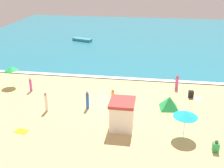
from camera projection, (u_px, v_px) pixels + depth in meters
name	position (u px, v px, depth m)	size (l,w,h in m)	color
ground_plane	(113.00, 102.00, 28.41)	(60.00, 60.00, 0.00)	#D8B775
ocean_water	(135.00, 37.00, 53.85)	(60.00, 44.00, 0.10)	teal
wave_breaker_foam	(121.00, 78.00, 34.10)	(57.00, 0.70, 0.01)	white
lifeguard_cabana	(122.00, 114.00, 23.39)	(2.07, 2.36, 2.52)	white
beach_umbrella_3	(186.00, 114.00, 21.83)	(2.30, 2.30, 2.32)	silver
beach_umbrella_4	(11.00, 69.00, 31.36)	(2.20, 2.19, 2.39)	silver
beach_tent	(169.00, 103.00, 26.79)	(2.45, 2.45, 1.27)	green
beachgoer_0	(46.00, 102.00, 26.23)	(0.39, 0.39, 1.91)	white
beachgoer_2	(191.00, 94.00, 29.15)	(0.53, 0.53, 0.95)	black
beachgoer_4	(113.00, 97.00, 27.63)	(0.45, 0.45, 1.59)	orange
beachgoer_5	(87.00, 100.00, 26.73)	(0.42, 0.42, 1.80)	blue
beachgoer_7	(31.00, 85.00, 30.46)	(0.37, 0.37, 1.61)	#D84CA5
beachgoer_9	(216.00, 146.00, 20.65)	(0.47, 0.47, 0.98)	green
beachgoer_10	(177.00, 82.00, 31.05)	(0.40, 0.40, 1.66)	#D84CA5
beach_towel_0	(198.00, 99.00, 29.02)	(1.07, 1.22, 0.01)	white
beach_towel_2	(21.00, 131.00, 23.28)	(1.18, 0.91, 0.01)	orange
small_boat_0	(82.00, 40.00, 50.79)	(3.74, 2.11, 0.47)	teal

